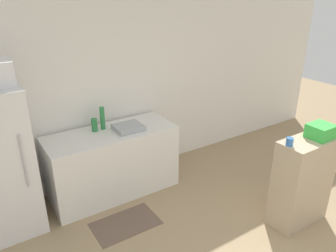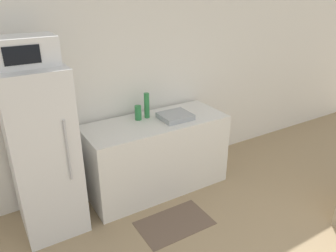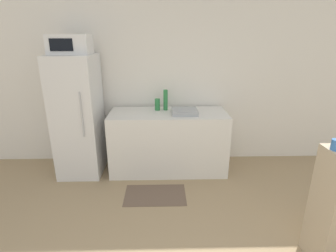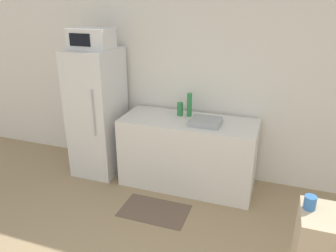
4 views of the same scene
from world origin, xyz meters
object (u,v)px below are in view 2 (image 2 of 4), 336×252
refrigerator (43,152)px  microwave (25,51)px  bottle_short (138,113)px  bottle_tall (147,105)px

refrigerator → microwave: (-0.00, -0.00, 0.95)m
microwave → bottle_short: (1.09, 0.15, -0.83)m
bottle_tall → bottle_short: bearing=-176.1°
bottle_tall → refrigerator: bearing=-172.6°
bottle_tall → microwave: bearing=-172.5°
refrigerator → bottle_tall: (1.21, 0.16, 0.19)m
microwave → bottle_tall: size_ratio=1.72×
microwave → bottle_short: size_ratio=3.04×
refrigerator → bottle_tall: size_ratio=5.67×
refrigerator → microwave: 0.95m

